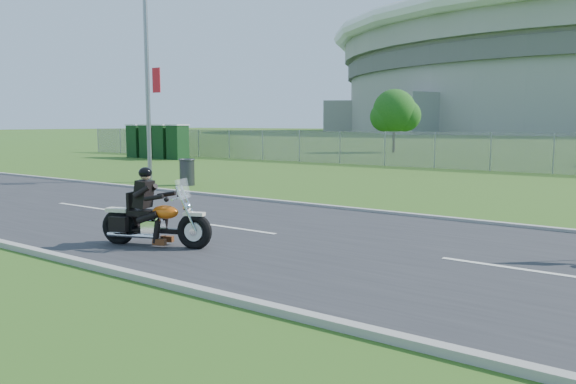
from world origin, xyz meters
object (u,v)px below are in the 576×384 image
Objects in this scene: porta_toilet_c at (150,142)px; porta_toilet_d at (137,141)px; porta_toilet_b at (164,142)px; trash_can at (187,173)px; motorcycle_lead at (154,222)px; porta_toilet_a at (178,143)px; streetlight at (151,46)px.

porta_toilet_d is at bearing 180.00° from porta_toilet_c.
porta_toilet_b reaches higher than trash_can.
porta_toilet_d is 0.99× the size of motorcycle_lead.
porta_toilet_a is 2.80m from porta_toilet_c.
streetlight is at bearing -47.09° from porta_toilet_a.
porta_toilet_a reaches higher than motorcycle_lead.
porta_toilet_b reaches higher than motorcycle_lead.
porta_toilet_b is at bearing 180.00° from porta_toilet_a.
streetlight is 5.56m from trash_can.
porta_toilet_c is at bearing 180.00° from porta_toilet_a.
porta_toilet_d is 19.71m from trash_can.
porta_toilet_b is at bearing 0.00° from porta_toilet_d.
streetlight is at bearing -37.17° from porta_toilet_d.
streetlight reaches higher than trash_can.
porta_toilet_d reaches higher than motorcycle_lead.
porta_toilet_d is (-1.40, 0.00, 0.00)m from porta_toilet_c.
motorcycle_lead is 2.27× the size of trash_can.
streetlight is 15.39m from porta_toilet_a.
porta_toilet_a is at bearing 0.00° from porta_toilet_b.
porta_toilet_c and porta_toilet_d have the same top height.
porta_toilet_a and porta_toilet_c have the same top height.
porta_toilet_d is at bearing 121.05° from motorcycle_lead.
trash_can is at bearing 112.40° from motorcycle_lead.
streetlight reaches higher than motorcycle_lead.
porta_toilet_d is (-2.80, 0.00, 0.00)m from porta_toilet_b.
porta_toilet_b is 2.80m from porta_toilet_d.
porta_toilet_c is (-12.82, 10.78, -4.49)m from streetlight.
streetlight is at bearing 175.07° from trash_can.
motorcycle_lead is (9.83, -8.56, -5.13)m from streetlight.
porta_toilet_b and porta_toilet_d have the same top height.
motorcycle_lead is at bearing -47.46° from trash_can.
porta_toilet_c is 0.99× the size of motorcycle_lead.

